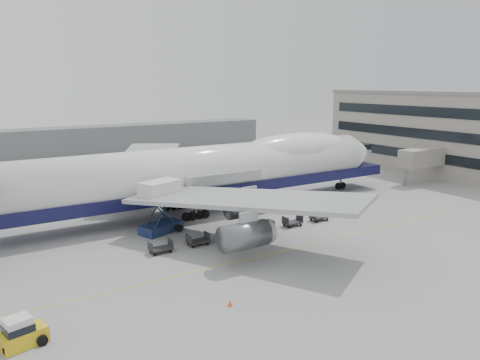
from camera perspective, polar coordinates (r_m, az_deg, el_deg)
ground at (r=53.98m, az=1.84°, el=-6.66°), size 260.00×260.00×0.00m
apron_line at (r=49.41m, az=5.78°, el=-8.48°), size 60.00×0.15×0.01m
hangar at (r=114.72m, az=-22.68°, el=4.06°), size 110.00×8.00×7.00m
airliner at (r=62.87m, az=-3.78°, el=1.26°), size 67.00×55.30×19.98m
catering_truck at (r=54.61m, az=-9.70°, el=-2.84°), size 5.49×4.53×6.09m
baggage_tug at (r=35.37m, az=-25.09°, el=-16.55°), size 3.10×2.11×2.07m
traffic_cone at (r=37.64m, az=-1.21°, el=-14.75°), size 0.35×0.35×0.52m
dolly_0 at (r=48.88m, az=-9.64°, el=-8.16°), size 2.30×1.35×1.30m
dolly_1 at (r=50.56m, az=-5.13°, el=-7.36°), size 2.30×1.35×1.30m
dolly_2 at (r=52.53m, az=-0.95°, el=-6.57°), size 2.30×1.35×1.30m
dolly_3 at (r=54.77m, az=2.89°, el=-5.81°), size 2.30×1.35×1.30m
dolly_4 at (r=57.24m, az=6.42°, el=-5.09°), size 2.30×1.35×1.30m
dolly_5 at (r=59.92m, az=9.63°, el=-4.42°), size 2.30×1.35×1.30m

